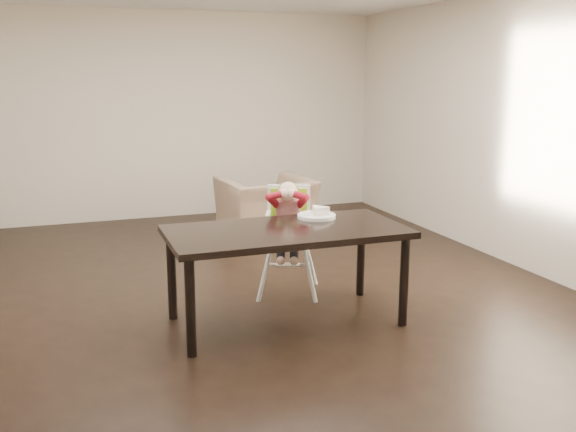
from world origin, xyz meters
The scene contains 6 objects.
ground centered at (0.00, 0.00, 0.00)m, with size 7.00×7.00×0.00m, color black.
room_walls centered at (0.00, 0.00, 1.86)m, with size 6.02×7.02×2.71m.
dining_table centered at (0.32, -0.61, 0.67)m, with size 1.80×0.90×0.75m.
high_chair centered at (0.57, 0.05, 0.70)m, with size 0.54×0.54×0.99m.
plate centered at (0.68, -0.35, 0.78)m, with size 0.37×0.37×0.09m.
armchair centered at (1.05, 2.15, 0.45)m, with size 1.03×0.67×0.90m, color #A18266.
Camera 1 is at (-1.27, -5.05, 1.90)m, focal length 40.00 mm.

